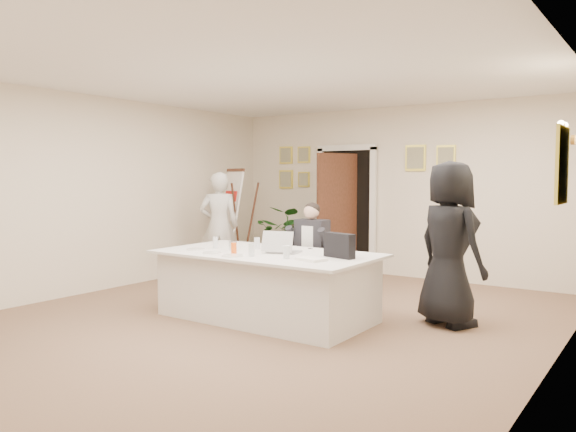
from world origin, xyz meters
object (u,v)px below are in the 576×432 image
(seated_man, at_px, (310,253))
(standing_woman, at_px, (450,244))
(potted_palm, at_px, (286,237))
(paper_stack, at_px, (311,259))
(standing_man, at_px, (219,226))
(laptop_bag, at_px, (339,246))
(flip_chart, at_px, (237,226))
(laptop, at_px, (284,241))
(conference_table, at_px, (267,285))
(oj_glass, at_px, (234,248))
(steel_jug, at_px, (233,246))

(seated_man, bearing_deg, standing_woman, -12.71)
(seated_man, xyz_separation_m, potted_palm, (-1.97, 2.28, -0.11))
(paper_stack, bearing_deg, potted_palm, 128.30)
(standing_man, bearing_deg, laptop_bag, 113.57)
(flip_chart, bearing_deg, laptop, -40.76)
(seated_man, height_order, laptop_bag, seated_man)
(standing_woman, height_order, potted_palm, standing_woman)
(flip_chart, height_order, paper_stack, flip_chart)
(standing_woman, xyz_separation_m, paper_stack, (-1.06, -1.16, -0.12))
(conference_table, distance_m, standing_man, 2.73)
(flip_chart, xyz_separation_m, oj_glass, (2.11, -2.59, 0.03))
(conference_table, bearing_deg, paper_stack, -18.16)
(standing_man, bearing_deg, steel_jug, 95.35)
(conference_table, distance_m, laptop, 0.56)
(potted_palm, xyz_separation_m, oj_glass, (1.76, -3.55, 0.28))
(flip_chart, distance_m, paper_stack, 3.98)
(standing_woman, distance_m, oj_glass, 2.40)
(laptop, distance_m, laptop_bag, 0.73)
(standing_man, distance_m, steel_jug, 2.41)
(conference_table, distance_m, paper_stack, 0.90)
(flip_chart, distance_m, oj_glass, 3.34)
(flip_chart, height_order, steel_jug, flip_chart)
(seated_man, relative_size, steel_jug, 12.10)
(standing_woman, relative_size, steel_jug, 16.55)
(flip_chart, relative_size, standing_woman, 0.96)
(potted_palm, height_order, steel_jug, potted_palm)
(flip_chart, bearing_deg, conference_table, -44.09)
(oj_glass, bearing_deg, flip_chart, 129.21)
(conference_table, relative_size, steel_jug, 23.19)
(steel_jug, bearing_deg, standing_woman, 23.62)
(conference_table, bearing_deg, flip_chart, 135.91)
(laptop, height_order, laptop_bag, laptop)
(steel_jug, bearing_deg, flip_chart, 128.86)
(potted_palm, relative_size, laptop_bag, 2.93)
(paper_stack, relative_size, oj_glass, 2.22)
(oj_glass, xyz_separation_m, steel_jug, (-0.23, 0.26, -0.01))
(standing_man, height_order, oj_glass, standing_man)
(seated_man, relative_size, standing_woman, 0.73)
(conference_table, bearing_deg, seated_man, 89.95)
(seated_man, height_order, steel_jug, seated_man)
(potted_palm, distance_m, laptop, 3.80)
(potted_palm, relative_size, steel_jug, 10.09)
(laptop_bag, bearing_deg, standing_man, 168.39)
(standing_man, bearing_deg, standing_woman, 129.91)
(steel_jug, bearing_deg, potted_palm, 114.83)
(standing_man, relative_size, steel_jug, 15.66)
(standing_woman, relative_size, paper_stack, 6.31)
(potted_palm, xyz_separation_m, steel_jug, (1.52, -3.30, 0.27))
(laptop_bag, bearing_deg, conference_table, -159.55)
(standing_man, relative_size, potted_palm, 1.55)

